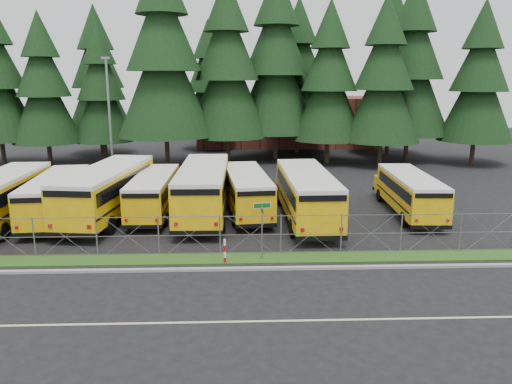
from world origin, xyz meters
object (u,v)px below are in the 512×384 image
Objects in this scene: bus_east at (408,194)px; bus_5 at (246,192)px; light_standard at (110,115)px; bus_6 at (306,196)px; bus_1 at (58,198)px; bus_0 at (5,199)px; bus_4 at (204,191)px; street_sign at (262,219)px; striped_bollard at (225,251)px; bus_2 at (110,192)px; bus_3 at (155,194)px.

bus_5 is at bearing 178.70° from bus_east.
light_standard is at bearing 154.11° from bus_east.
bus_1 is at bearing 175.92° from bus_6.
bus_6 reaches higher than bus_0.
bus_4 is at bearing -53.70° from light_standard.
bus_6 reaches higher than bus_5.
bus_4 is at bearing 112.28° from street_sign.
bus_6 is 9.68× the size of striped_bollard.
bus_0 is 24.70m from bus_east.
bus_6 is 6.84m from bus_east.
bus_2 is 1.20× the size of light_standard.
bus_2 is 8.52m from bus_5.
bus_1 is 8.57× the size of striped_bollard.
bus_4 is at bearing -177.89° from bus_east.
bus_5 is at bearing 0.87° from bus_1.
bus_3 is 8.16× the size of striped_bollard.
bus_east is at bearing -9.71° from bus_5.
bus_east is at bearing -1.65° from bus_3.
bus_3 is at bearing 168.00° from bus_6.
bus_5 is 3.63× the size of street_sign.
bus_0 is 0.98× the size of bus_6.
bus_0 is 14.98m from striped_bollard.
bus_2 is at bearing 173.61° from bus_6.
bus_4 reaches higher than bus_0.
bus_6 reaches higher than bus_east.
street_sign is at bearing -52.35° from bus_3.
bus_2 is at bearing -164.73° from bus_3.
bus_0 is at bearing -166.96° from bus_3.
bus_0 is 17.93m from bus_6.
bus_6 is (12.05, -1.08, -0.07)m from bus_2.
bus_0 is at bearing -174.41° from bus_east.
bus_6 is at bearing 56.50° from striped_bollard.
bus_3 is 0.99× the size of bus_east.
bus_2 reaches higher than bus_east.
light_standard is at bearing 110.10° from bus_2.
street_sign reaches higher than bus_3.
bus_east is (6.74, 1.17, -0.22)m from bus_6.
bus_2 is 11.95m from street_sign.
bus_1 is at bearing 16.33° from bus_0.
bus_0 is at bearing -167.49° from bus_1.
bus_1 is at bearing 179.76° from bus_5.
bus_0 is at bearing -177.92° from bus_5.
bus_4 is at bearing -173.32° from bus_5.
bus_3 is at bearing 127.13° from street_sign.
light_standard is (-11.74, 19.50, 3.47)m from street_sign.
bus_6 reaches higher than bus_3.
bus_6 is 4.13× the size of street_sign.
striped_bollard is at bearing -41.97° from bus_1.
striped_bollard is at bearing -63.48° from light_standard.
light_standard is (3.21, 12.93, 4.01)m from bus_0.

